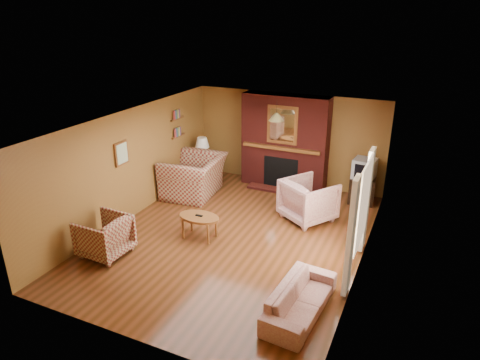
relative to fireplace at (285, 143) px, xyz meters
The scene contains 20 objects.
floor 3.21m from the fireplace, 90.00° to the right, with size 6.50×6.50×0.00m, color #46260F.
ceiling 3.22m from the fireplace, 90.00° to the right, with size 6.50×6.50×0.00m, color white.
wall_back 0.27m from the fireplace, 90.00° to the left, with size 6.50×6.50×0.00m, color olive.
wall_front 6.23m from the fireplace, 90.00° to the right, with size 6.50×6.50×0.00m, color olive.
wall_left 3.89m from the fireplace, 129.95° to the right, with size 6.50×6.50×0.00m, color olive.
wall_right 3.89m from the fireplace, 50.05° to the right, with size 6.50×6.50×0.00m, color olive.
fireplace is the anchor object (origin of this frame).
window_right 4.02m from the fireplace, 52.40° to the right, with size 0.10×1.85×2.00m.
bookshelf 2.72m from the fireplace, 156.05° to the right, with size 0.09×0.55×0.71m.
botanical_print 4.12m from the fireplace, 126.90° to the right, with size 0.05×0.40×0.50m.
pendant_light 1.07m from the fireplace, 90.00° to the right, with size 0.36×0.36×0.48m.
plaid_loveseat 2.45m from the fireplace, 142.10° to the right, with size 1.50×1.31×0.98m, color maroon.
plaid_armchair 5.06m from the fireplace, 112.97° to the right, with size 0.83×0.85×0.77m, color maroon.
floral_sofa 5.16m from the fireplace, 68.00° to the right, with size 1.65×0.64×0.48m, color #C8B39B.
floral_armchair 2.09m from the fireplace, 54.92° to the right, with size 0.99×1.02×0.92m, color #C8B39B.
coffee_table 3.45m from the fireplace, 101.02° to the right, with size 0.86×0.53×0.50m.
side_table 2.34m from the fireplace, 165.71° to the right, with size 0.44×0.44×0.58m, color brown.
table_lamp 2.18m from the fireplace, 165.71° to the right, with size 0.38×0.38×0.62m.
tv_stand 2.23m from the fireplace, ahead, with size 0.58×0.53×0.64m, color black.
crt_tv 2.08m from the fireplace, ahead, with size 0.54×0.54×0.46m.
Camera 1 is at (3.28, -6.97, 4.34)m, focal length 32.00 mm.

